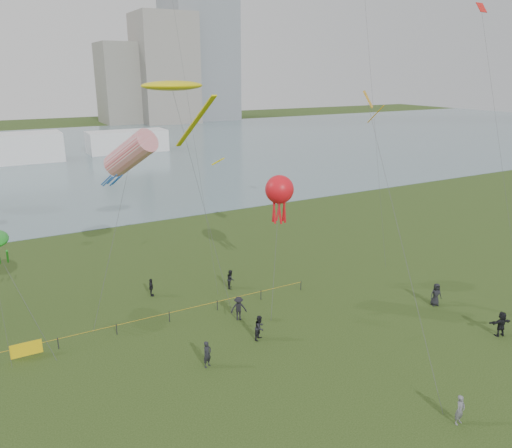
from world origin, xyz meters
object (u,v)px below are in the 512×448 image
fence (86,335)px  kite_octopus (279,190)px  kite_flyer (460,410)px  kite_stingray (173,87)px

fence → kite_octopus: (16.97, 1.92, 8.13)m
kite_flyer → kite_stingray: (-7.40, 22.24, 16.31)m
fence → kite_stingray: 19.08m
kite_stingray → kite_flyer: bearing=-82.6°
kite_stingray → fence: bearing=-167.6°
kite_flyer → kite_octopus: kite_octopus is taller
fence → kite_flyer: kite_flyer is taller
fence → kite_octopus: 18.91m
kite_stingray → kite_octopus: size_ratio=1.77×
fence → kite_octopus: bearing=6.5°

